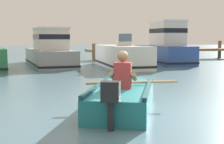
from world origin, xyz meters
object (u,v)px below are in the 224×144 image
at_px(moored_boat_grey, 49,52).
at_px(moored_boat_blue, 165,48).
at_px(rowboat_with_person, 124,96).
at_px(moored_boat_white, 122,57).

xyz_separation_m(moored_boat_grey, moored_boat_blue, (6.42, -0.13, 0.16)).
relative_size(rowboat_with_person, moored_boat_grey, 0.57).
distance_m(moored_boat_white, moored_boat_blue, 3.32).
bearing_deg(moored_boat_blue, moored_boat_grey, 178.84).
distance_m(rowboat_with_person, moored_boat_white, 9.75).
height_order(rowboat_with_person, moored_boat_blue, moored_boat_blue).
xyz_separation_m(moored_boat_white, moored_boat_blue, (2.91, 1.56, 0.37)).
bearing_deg(moored_boat_white, moored_boat_grey, 154.33).
bearing_deg(moored_boat_white, moored_boat_blue, 28.22).
xyz_separation_m(rowboat_with_person, moored_boat_grey, (-1.19, 11.15, 0.48)).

